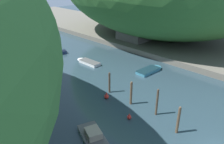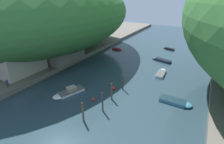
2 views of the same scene
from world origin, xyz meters
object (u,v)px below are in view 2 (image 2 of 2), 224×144
(boat_far_right_bank, at_px, (69,92))
(boat_navy_launch, at_px, (168,49))
(boat_far_upstream, at_px, (176,102))
(boat_moored_right, at_px, (161,73))
(person_by_boathouse, at_px, (7,83))
(boat_small_dinghy, at_px, (161,60))
(channel_buoy_near, at_px, (114,88))
(waterfront_building, at_px, (16,54))
(boathouse_shed, at_px, (62,52))
(boat_open_rowboat, at_px, (117,49))
(channel_buoy_far, at_px, (93,99))
(person_on_quay, at_px, (58,61))

(boat_far_right_bank, height_order, boat_navy_launch, boat_far_right_bank)
(boat_far_upstream, distance_m, boat_moored_right, 12.00)
(boat_far_right_bank, distance_m, person_by_boathouse, 11.67)
(boat_small_dinghy, bearing_deg, boat_moored_right, -148.41)
(channel_buoy_near, bearing_deg, waterfront_building, -167.70)
(boat_far_right_bank, xyz_separation_m, person_by_boathouse, (-10.41, -5.00, 1.70))
(boat_moored_right, xyz_separation_m, boat_navy_launch, (-2.94, 20.61, 0.00))
(boathouse_shed, height_order, boat_navy_launch, boathouse_shed)
(boat_open_rowboat, xyz_separation_m, channel_buoy_far, (10.11, -29.01, 0.05))
(boat_moored_right, relative_size, channel_buoy_near, 5.78)
(boathouse_shed, relative_size, boat_navy_launch, 2.61)
(boathouse_shed, distance_m, boat_navy_launch, 34.80)
(boat_moored_right, height_order, boat_far_right_bank, boat_far_right_bank)
(boat_far_upstream, xyz_separation_m, boat_far_right_bank, (-18.45, -6.55, 0.07))
(waterfront_building, relative_size, boat_open_rowboat, 3.09)
(boat_far_upstream, height_order, boat_navy_launch, boat_far_upstream)
(boathouse_shed, relative_size, boat_moored_right, 1.94)
(boat_far_upstream, distance_m, person_by_boathouse, 31.13)
(boat_small_dinghy, height_order, channel_buoy_near, channel_buoy_near)
(boat_open_rowboat, bearing_deg, boat_far_upstream, 43.50)
(boat_far_right_bank, distance_m, boat_navy_launch, 39.24)
(channel_buoy_near, bearing_deg, boat_small_dinghy, 78.99)
(boathouse_shed, relative_size, person_by_boathouse, 6.24)
(boat_small_dinghy, bearing_deg, person_by_boathouse, 161.44)
(boat_far_upstream, bearing_deg, boat_far_right_bank, -67.49)
(boat_open_rowboat, distance_m, person_on_quay, 22.06)
(boathouse_shed, height_order, channel_buoy_near, boathouse_shed)
(boat_small_dinghy, bearing_deg, waterfront_building, 150.26)
(waterfront_building, relative_size, boat_far_upstream, 1.83)
(person_on_quay, bearing_deg, channel_buoy_near, -78.75)
(boat_far_right_bank, bearing_deg, boat_far_upstream, -140.36)
(boat_far_upstream, height_order, boat_far_right_bank, boat_far_right_bank)
(person_on_quay, bearing_deg, boat_moored_right, -48.68)
(channel_buoy_far, xyz_separation_m, person_on_quay, (-15.77, 7.77, 1.75))
(boat_open_rowboat, distance_m, person_by_boathouse, 34.85)
(boat_moored_right, relative_size, boat_navy_launch, 1.35)
(channel_buoy_far, xyz_separation_m, person_by_boathouse, (-15.86, -5.31, 1.75))
(boat_open_rowboat, height_order, boat_far_right_bank, boat_far_right_bank)
(boat_small_dinghy, distance_m, boat_navy_launch, 12.13)
(boat_moored_right, bearing_deg, channel_buoy_far, -116.67)
(boat_far_upstream, bearing_deg, boat_moored_right, -150.59)
(channel_buoy_far, bearing_deg, person_on_quay, 153.79)
(channel_buoy_near, xyz_separation_m, person_by_boathouse, (-17.18, -10.49, 1.69))
(boat_far_right_bank, xyz_separation_m, boat_navy_launch, (10.17, 37.90, -0.08))
(channel_buoy_far, bearing_deg, person_by_boathouse, -161.49)
(channel_buoy_near, bearing_deg, boat_far_upstream, 5.18)
(boat_far_upstream, height_order, person_on_quay, person_on_quay)
(boathouse_shed, height_order, boat_moored_right, boathouse_shed)
(boat_moored_right, height_order, boat_open_rowboat, boat_moored_right)
(boat_moored_right, xyz_separation_m, channel_buoy_far, (-7.65, -16.99, 0.03))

